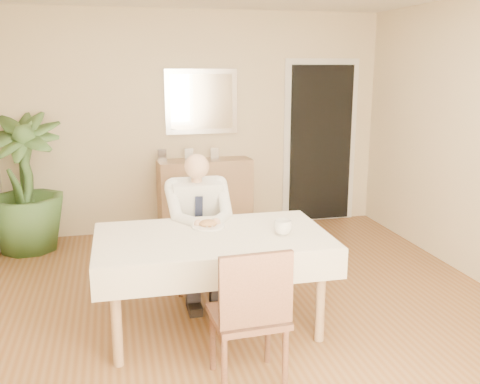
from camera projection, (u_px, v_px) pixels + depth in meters
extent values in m
plane|color=brown|center=(250.00, 316.00, 4.31)|extent=(5.00, 5.00, 0.00)
cube|color=beige|center=(198.00, 123.00, 6.37)|extent=(4.50, 0.02, 2.60)
cube|color=beige|center=(455.00, 291.00, 1.64)|extent=(4.50, 0.02, 2.60)
cube|color=silver|center=(456.00, 243.00, 1.63)|extent=(1.34, 0.02, 1.44)
cube|color=white|center=(452.00, 241.00, 1.65)|extent=(1.18, 0.02, 1.28)
cube|color=silver|center=(320.00, 144.00, 6.77)|extent=(0.96, 0.03, 2.10)
cube|color=black|center=(321.00, 144.00, 6.75)|extent=(0.80, 0.05, 1.95)
cube|color=silver|center=(201.00, 102.00, 6.30)|extent=(0.86, 0.03, 0.76)
cube|color=white|center=(202.00, 102.00, 6.28)|extent=(0.74, 0.02, 0.64)
cube|color=#8D6B4C|center=(212.00, 239.00, 3.96)|extent=(1.61, 0.92, 0.04)
cube|color=beige|center=(212.00, 236.00, 3.95)|extent=(1.71, 1.02, 0.01)
cube|color=beige|center=(226.00, 274.00, 3.50)|extent=(1.70, 0.03, 0.22)
cube|color=beige|center=(202.00, 229.00, 4.45)|extent=(1.70, 0.03, 0.22)
cube|color=beige|center=(95.00, 258.00, 3.78)|extent=(0.03, 1.00, 0.22)
cube|color=beige|center=(320.00, 241.00, 4.17)|extent=(0.03, 1.00, 0.22)
cylinder|color=#8D6B4C|center=(116.00, 317.00, 3.53)|extent=(0.07, 0.07, 0.70)
cylinder|color=#8D6B4C|center=(320.00, 296.00, 3.85)|extent=(0.07, 0.07, 0.70)
cylinder|color=#8D6B4C|center=(115.00, 276.00, 4.23)|extent=(0.07, 0.07, 0.70)
cylinder|color=#8D6B4C|center=(288.00, 260.00, 4.55)|extent=(0.07, 0.07, 0.70)
cube|color=#492A1D|center=(196.00, 244.00, 4.78)|extent=(0.40, 0.40, 0.04)
cube|color=#492A1D|center=(193.00, 213.00, 4.90)|extent=(0.40, 0.04, 0.40)
cylinder|color=#492A1D|center=(180.00, 275.00, 4.63)|extent=(0.04, 0.04, 0.39)
cylinder|color=#492A1D|center=(219.00, 272.00, 4.71)|extent=(0.04, 0.04, 0.39)
cylinder|color=#492A1D|center=(176.00, 262.00, 4.96)|extent=(0.04, 0.04, 0.39)
cylinder|color=#492A1D|center=(212.00, 259.00, 5.04)|extent=(0.04, 0.04, 0.39)
cube|color=#492A1D|center=(248.00, 316.00, 3.32)|extent=(0.46, 0.46, 0.04)
cube|color=#492A1D|center=(256.00, 290.00, 3.07)|extent=(0.44, 0.06, 0.44)
cylinder|color=#492A1D|center=(224.00, 371.00, 3.16)|extent=(0.04, 0.04, 0.43)
cylinder|color=#492A1D|center=(285.00, 363.00, 3.24)|extent=(0.04, 0.04, 0.43)
cylinder|color=#492A1D|center=(213.00, 339.00, 3.51)|extent=(0.04, 0.04, 0.43)
cylinder|color=#492A1D|center=(268.00, 333.00, 3.60)|extent=(0.04, 0.04, 0.43)
cube|color=white|center=(196.00, 209.00, 4.67)|extent=(0.42, 0.31, 0.55)
cube|color=black|center=(199.00, 216.00, 4.56)|extent=(0.06, 0.08, 0.36)
cylinder|color=tan|center=(197.00, 178.00, 4.56)|extent=(0.09, 0.09, 0.08)
sphere|color=tan|center=(197.00, 166.00, 4.51)|extent=(0.21, 0.21, 0.21)
cube|color=black|center=(189.00, 242.00, 4.51)|extent=(0.13, 0.42, 0.13)
cube|color=black|center=(212.00, 241.00, 4.56)|extent=(0.13, 0.42, 0.13)
cube|color=black|center=(193.00, 283.00, 4.41)|extent=(0.11, 0.12, 0.45)
cube|color=black|center=(217.00, 280.00, 4.45)|extent=(0.11, 0.12, 0.45)
cube|color=black|center=(194.00, 307.00, 4.39)|extent=(0.11, 0.26, 0.07)
cube|color=black|center=(218.00, 304.00, 4.44)|extent=(0.11, 0.26, 0.07)
cylinder|color=white|center=(208.00, 226.00, 4.13)|extent=(0.26, 0.26, 0.02)
ellipsoid|color=olive|center=(208.00, 223.00, 4.12)|extent=(0.14, 0.14, 0.06)
cylinder|color=silver|center=(215.00, 226.00, 4.08)|extent=(0.01, 0.13, 0.01)
cylinder|color=silver|center=(204.00, 227.00, 4.06)|extent=(0.01, 0.13, 0.01)
imported|color=white|center=(283.00, 227.00, 3.94)|extent=(0.15, 0.15, 0.11)
cube|color=#8D6B4C|center=(205.00, 196.00, 6.41)|extent=(1.12, 0.45, 0.88)
cube|color=silver|center=(162.00, 155.00, 6.20)|extent=(0.10, 0.02, 0.14)
cube|color=silver|center=(189.00, 154.00, 6.25)|extent=(0.10, 0.02, 0.14)
cube|color=silver|center=(215.00, 153.00, 6.32)|extent=(0.10, 0.02, 0.14)
imported|color=#335326|center=(24.00, 184.00, 5.69)|extent=(0.98, 0.98, 1.48)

